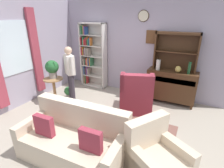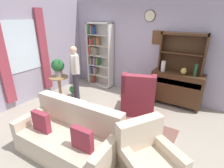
{
  "view_description": "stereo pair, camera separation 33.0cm",
  "coord_description": "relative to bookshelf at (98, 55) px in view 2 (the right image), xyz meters",
  "views": [
    {
      "loc": [
        1.66,
        -2.84,
        2.3
      ],
      "look_at": [
        0.1,
        0.2,
        0.95
      ],
      "focal_mm": 27.79,
      "sensor_mm": 36.0,
      "label": 1
    },
    {
      "loc": [
        1.94,
        -2.67,
        2.3
      ],
      "look_at": [
        0.1,
        0.2,
        0.95
      ],
      "focal_mm": 27.79,
      "sensor_mm": 36.0,
      "label": 2
    }
  ],
  "objects": [
    {
      "name": "coffee_table",
      "position": [
        1.63,
        -2.12,
        -0.71
      ],
      "size": [
        0.8,
        0.5,
        0.42
      ],
      "color": "#422816",
      "rests_on": "ground_plane"
    },
    {
      "name": "wall_left",
      "position": [
        -0.95,
        -1.96,
        0.34
      ],
      "size": [
        0.16,
        4.2,
        2.8
      ],
      "color": "#A399AD",
      "rests_on": "ground_plane"
    },
    {
      "name": "sideboard_hutch",
      "position": [
        2.65,
        0.03,
        0.5
      ],
      "size": [
        1.1,
        0.26,
        1.0
      ],
      "color": "#422816",
      "rests_on": "sideboard"
    },
    {
      "name": "sideboard",
      "position": [
        2.65,
        -0.08,
        -0.55
      ],
      "size": [
        1.3,
        0.45,
        0.92
      ],
      "color": "#422816",
      "rests_on": "ground_plane"
    },
    {
      "name": "wall_back",
      "position": [
        1.57,
        0.19,
        0.35
      ],
      "size": [
        5.0,
        0.09,
        2.8
      ],
      "color": "#A399AD",
      "rests_on": "ground_plane"
    },
    {
      "name": "wingback_chair",
      "position": [
        1.97,
        -0.99,
        -0.68
      ],
      "size": [
        1.0,
        1.01,
        1.05
      ],
      "color": "maroon",
      "rests_on": "ground_plane"
    },
    {
      "name": "couch_floral",
      "position": [
        1.56,
        -2.95,
        -0.75
      ],
      "size": [
        1.84,
        0.93,
        0.9
      ],
      "color": "beige",
      "rests_on": "ground_plane"
    },
    {
      "name": "ground_plane",
      "position": [
        1.57,
        -1.94,
        -1.07
      ],
      "size": [
        5.4,
        4.6,
        0.02
      ],
      "primitive_type": "cube",
      "color": "#9E9384"
    },
    {
      "name": "potted_plant_large",
      "position": [
        -0.26,
        -1.52,
        -0.07
      ],
      "size": [
        0.36,
        0.36,
        0.49
      ],
      "color": "gray",
      "rests_on": "plant_stand"
    },
    {
      "name": "plant_stand",
      "position": [
        -0.23,
        -1.56,
        -0.63
      ],
      "size": [
        0.52,
        0.52,
        0.7
      ],
      "color": "#997047",
      "rests_on": "ground_plane"
    },
    {
      "name": "vase_tall",
      "position": [
        2.26,
        -0.16,
        0.0
      ],
      "size": [
        0.11,
        0.11,
        0.28
      ],
      "primitive_type": "cylinder",
      "color": "beige",
      "rests_on": "sideboard"
    },
    {
      "name": "bookshelf",
      "position": [
        0.0,
        0.0,
        0.0
      ],
      "size": [
        0.9,
        0.3,
        2.1
      ],
      "color": "silver",
      "rests_on": "ground_plane"
    },
    {
      "name": "bottle_wine",
      "position": [
        3.04,
        -0.17,
        0.02
      ],
      "size": [
        0.07,
        0.07,
        0.31
      ],
      "primitive_type": "cylinder",
      "color": "#194223",
      "rests_on": "sideboard"
    },
    {
      "name": "armchair_floral",
      "position": [
        2.91,
        -2.69,
        -0.77
      ],
      "size": [
        1.06,
        1.05,
        0.88
      ],
      "color": "beige",
      "rests_on": "ground_plane"
    },
    {
      "name": "vase_round",
      "position": [
        2.78,
        -0.15,
        -0.05
      ],
      "size": [
        0.15,
        0.15,
        0.17
      ],
      "primitive_type": "ellipsoid",
      "color": "tan",
      "rests_on": "sideboard"
    },
    {
      "name": "person_reading",
      "position": [
        0.17,
        -1.31,
        -0.15
      ],
      "size": [
        0.48,
        0.35,
        1.56
      ],
      "color": "#38333D",
      "rests_on": "ground_plane"
    },
    {
      "name": "book_stack",
      "position": [
        1.76,
        -2.07,
        -0.61
      ],
      "size": [
        0.21,
        0.14,
        0.05
      ],
      "color": "#3F3833",
      "rests_on": "coffee_table"
    },
    {
      "name": "area_rug",
      "position": [
        1.77,
        -2.24,
        -1.06
      ],
      "size": [
        2.6,
        2.01,
        0.01
      ],
      "primitive_type": "cube",
      "color": "brown",
      "rests_on": "ground_plane"
    },
    {
      "name": "potted_plant_small",
      "position": [
        -0.06,
        -1.19,
        -0.86
      ],
      "size": [
        0.25,
        0.25,
        0.35
      ],
      "color": "gray",
      "rests_on": "ground_plane"
    }
  ]
}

